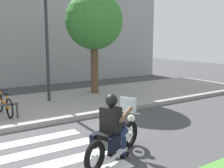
% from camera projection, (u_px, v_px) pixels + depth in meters
% --- Properties ---
extents(crosswalk_stripe_2, '(2.80, 0.40, 0.01)m').
position_uv_depth(crosswalk_stripe_2, '(51.00, 165.00, 5.65)').
color(crosswalk_stripe_2, white).
rests_on(crosswalk_stripe_2, ground).
extents(crosswalk_stripe_3, '(2.80, 0.40, 0.01)m').
position_uv_depth(crosswalk_stripe_3, '(38.00, 152.00, 6.31)').
color(crosswalk_stripe_3, white).
rests_on(crosswalk_stripe_3, ground).
extents(crosswalk_stripe_4, '(2.80, 0.40, 0.01)m').
position_uv_depth(crosswalk_stripe_4, '(27.00, 141.00, 6.97)').
color(crosswalk_stripe_4, white).
rests_on(crosswalk_stripe_4, ground).
extents(motorcycle, '(1.97, 1.06, 1.23)m').
position_uv_depth(motorcycle, '(115.00, 138.00, 5.91)').
color(motorcycle, black).
rests_on(motorcycle, ground).
extents(rider, '(0.76, 0.70, 1.44)m').
position_uv_depth(rider, '(113.00, 122.00, 5.79)').
color(rider, black).
rests_on(rider, ground).
extents(bicycle_5, '(0.48, 1.63, 0.76)m').
position_uv_depth(bicycle_5, '(4.00, 104.00, 8.78)').
color(bicycle_5, black).
rests_on(bicycle_5, sidewalk).
extents(street_lamp, '(0.28, 0.28, 4.61)m').
position_uv_depth(street_lamp, '(47.00, 33.00, 10.49)').
color(street_lamp, '#2D2D33').
rests_on(street_lamp, ground).
extents(tree_near_rack, '(2.52, 2.52, 4.61)m').
position_uv_depth(tree_near_rack, '(94.00, 21.00, 12.00)').
color(tree_near_rack, brown).
rests_on(tree_near_rack, ground).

